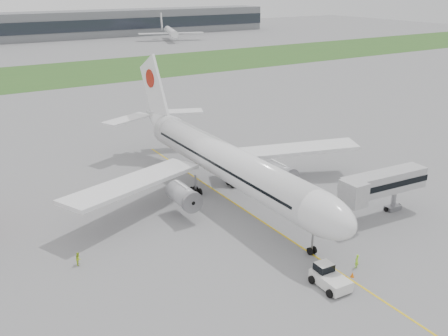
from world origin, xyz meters
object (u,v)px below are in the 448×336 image
pushback_tug (329,277)px  ground_crew_near (357,261)px  jet_bridge (380,184)px  airliner (222,159)px

pushback_tug → ground_crew_near: (4.99, 0.92, -0.19)m
pushback_tug → ground_crew_near: bearing=12.9°
pushback_tug → jet_bridge: jet_bridge is taller
airliner → jet_bridge: bearing=-51.0°
airliner → jet_bridge: size_ratio=3.91×
pushback_tug → jet_bridge: size_ratio=0.31×
airliner → jet_bridge: (13.74, -16.99, -0.98)m
airliner → ground_crew_near: bearing=-84.8°
jet_bridge → pushback_tug: bearing=-148.5°
airliner → pushback_tug: size_ratio=12.49×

